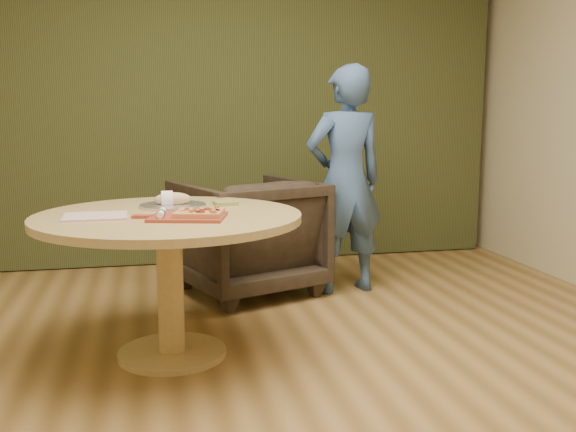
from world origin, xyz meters
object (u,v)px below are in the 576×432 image
at_px(flatbread_pizza, 200,213).
at_px(cutlery_roll, 161,213).
at_px(serving_tray, 173,206).
at_px(person_standing, 345,180).
at_px(bread_roll, 171,199).
at_px(pizza_paddle, 186,217).
at_px(armchair, 248,230).
at_px(pedestal_table, 169,241).

height_order(flatbread_pizza, cutlery_roll, flatbread_pizza).
bearing_deg(serving_tray, person_standing, 32.45).
bearing_deg(serving_tray, bread_roll, 180.00).
height_order(flatbread_pizza, bread_roll, bread_roll).
xyz_separation_m(pizza_paddle, cutlery_roll, (-0.11, 0.01, 0.02)).
bearing_deg(armchair, cutlery_roll, 44.18).
relative_size(pedestal_table, person_standing, 0.85).
relative_size(pizza_paddle, flatbread_pizza, 1.76).
xyz_separation_m(pizza_paddle, serving_tray, (-0.05, 0.39, -0.00)).
xyz_separation_m(pedestal_table, armchair, (0.57, 1.11, -0.17)).
height_order(flatbread_pizza, serving_tray, flatbread_pizza).
relative_size(serving_tray, person_standing, 0.23).
xyz_separation_m(pizza_paddle, flatbread_pizza, (0.07, -0.01, 0.02)).
bearing_deg(person_standing, bread_roll, 24.25).
bearing_deg(flatbread_pizza, pizza_paddle, 174.06).
bearing_deg(pedestal_table, pizza_paddle, -64.68).
bearing_deg(serving_tray, pedestal_table, -98.12).
distance_m(pedestal_table, cutlery_roll, 0.24).
bearing_deg(armchair, person_standing, 150.23).
bearing_deg(cutlery_roll, person_standing, 47.93).
height_order(pedestal_table, serving_tray, serving_tray).
height_order(cutlery_roll, serving_tray, cutlery_roll).
bearing_deg(bread_roll, person_standing, 32.26).
bearing_deg(pizza_paddle, cutlery_roll, -168.24).
relative_size(pedestal_table, pizza_paddle, 2.84).
distance_m(bread_roll, armchair, 1.09).
height_order(serving_tray, bread_roll, bread_roll).
relative_size(pedestal_table, serving_tray, 3.77).
bearing_deg(armchair, pedestal_table, 42.48).
height_order(pizza_paddle, serving_tray, serving_tray).
relative_size(armchair, person_standing, 0.56).
xyz_separation_m(serving_tray, person_standing, (1.21, 0.77, 0.03)).
xyz_separation_m(flatbread_pizza, cutlery_roll, (-0.18, 0.01, 0.00)).
height_order(serving_tray, armchair, armchair).
bearing_deg(person_standing, armchair, -17.51).
relative_size(flatbread_pizza, armchair, 0.30).
xyz_separation_m(serving_tray, bread_roll, (-0.01, 0.00, 0.04)).
relative_size(bread_roll, person_standing, 0.12).
xyz_separation_m(bread_roll, armchair, (0.55, 0.88, -0.35)).
height_order(pedestal_table, cutlery_roll, cutlery_roll).
bearing_deg(flatbread_pizza, person_standing, 46.89).
bearing_deg(cutlery_roll, serving_tray, 85.73).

